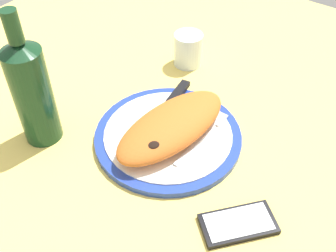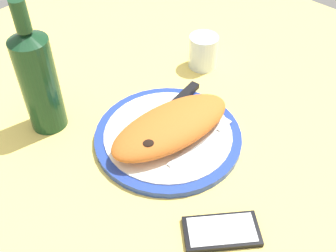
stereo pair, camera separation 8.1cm
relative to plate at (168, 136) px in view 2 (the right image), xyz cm
name	(u,v)px [view 2 (the right image)]	position (x,y,z in cm)	size (l,w,h in cm)	color
ground_plane	(168,144)	(0.00, 0.00, -2.33)	(150.00, 150.00, 3.00)	#EACC60
plate	(168,136)	(0.00, 0.00, 0.00)	(30.13, 30.13, 1.72)	#233D99
calzone	(172,125)	(0.23, -0.92, 3.49)	(28.61, 15.91, 5.20)	#C16023
fork	(205,137)	(4.27, -6.33, 1.09)	(17.89, 2.24, 0.40)	silver
knife	(176,104)	(7.40, 4.69, 1.36)	(23.67, 5.51, 1.20)	silver
smartphone	(222,231)	(-9.66, -21.74, -0.26)	(13.88, 13.16, 1.16)	black
water_glass	(203,53)	(24.69, 11.77, 2.72)	(7.06, 7.06, 8.24)	silver
wine_bottle	(38,79)	(-14.17, 21.55, 10.94)	(7.54, 7.54, 28.48)	#14381E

